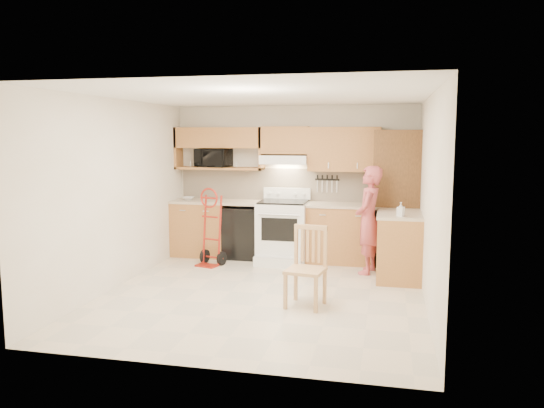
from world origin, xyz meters
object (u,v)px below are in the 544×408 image
(microwave, at_px, (213,158))
(hand_truck, at_px, (210,231))
(range, at_px, (283,226))
(person, at_px, (369,220))
(dining_chair, at_px, (306,267))

(microwave, height_order, hand_truck, microwave)
(range, distance_m, hand_truck, 1.17)
(microwave, xyz_separation_m, range, (1.25, -0.30, -1.07))
(person, distance_m, hand_truck, 2.44)
(hand_truck, height_order, dining_chair, hand_truck)
(range, relative_size, hand_truck, 1.06)
(hand_truck, bearing_deg, person, 17.25)
(person, xyz_separation_m, dining_chair, (-0.66, -1.73, -0.32))
(range, bearing_deg, dining_chair, -71.93)
(range, height_order, dining_chair, range)
(hand_truck, bearing_deg, range, 40.66)
(microwave, xyz_separation_m, person, (2.62, -0.74, -0.85))
(range, xyz_separation_m, dining_chair, (0.71, -2.16, -0.10))
(range, distance_m, person, 1.45)
(hand_truck, bearing_deg, microwave, 119.14)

